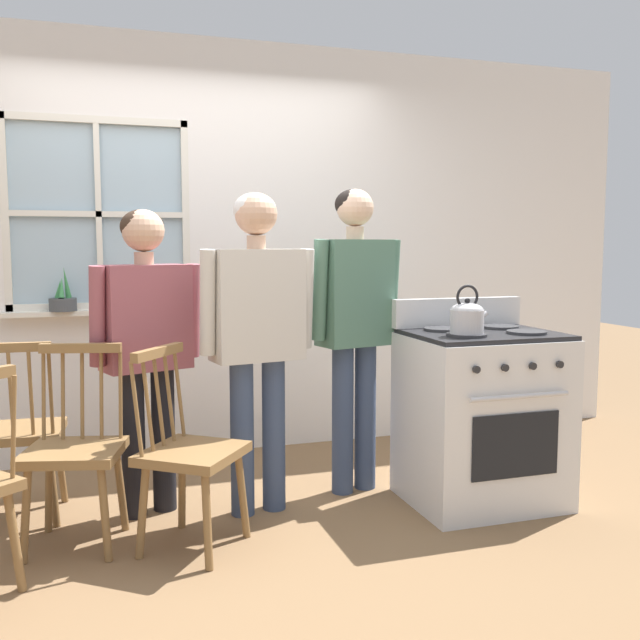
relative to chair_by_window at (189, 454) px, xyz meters
The scene contains 11 objects.
ground_plane 0.52m from the chair_by_window, 23.56° to the left, with size 16.00×16.00×0.00m, color brown.
wall_back 1.78m from the chair_by_window, 79.39° to the left, with size 6.40×0.16×2.70m.
chair_by_window is the anchor object (origin of this frame).
chair_near_wall 0.98m from the chair_by_window, 141.66° to the left, with size 0.45×0.43×0.92m.
chair_near_stove 0.53m from the chair_by_window, 158.60° to the left, with size 0.51×0.49×0.92m.
person_elderly_left 0.73m from the chair_by_window, 106.00° to the left, with size 0.59×0.34×1.56m.
person_teen_center 0.77m from the chair_by_window, 39.79° to the left, with size 0.62×0.28×1.64m.
person_adult_right 1.25m from the chair_by_window, 26.22° to the left, with size 0.56×0.30×1.69m.
stove 1.58m from the chair_by_window, ahead, with size 0.78×0.68×1.08m.
kettle 1.52m from the chair_by_window, ahead, with size 0.21×0.17×0.25m.
potted_plant 1.64m from the chair_by_window, 111.59° to the left, with size 0.16×0.16×0.27m.
Camera 1 is at (-0.65, -3.29, 1.39)m, focal length 40.00 mm.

